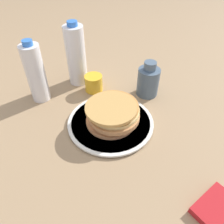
{
  "coord_description": "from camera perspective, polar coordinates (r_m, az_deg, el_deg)",
  "views": [
    {
      "loc": [
        0.1,
        0.52,
        0.54
      ],
      "look_at": [
        -0.0,
        -0.01,
        0.05
      ],
      "focal_mm": 35.0,
      "sensor_mm": 36.0,
      "label": 1
    }
  ],
  "objects": [
    {
      "name": "pancake_stack",
      "position": [
        0.73,
        0.31,
        -0.21
      ],
      "size": [
        0.18,
        0.18,
        0.07
      ],
      "color": "tan",
      "rests_on": "plate"
    },
    {
      "name": "water_bottle_near",
      "position": [
        0.91,
        -9.38,
        14.33
      ],
      "size": [
        0.08,
        0.08,
        0.26
      ],
      "color": "white",
      "rests_on": "ground_plane"
    },
    {
      "name": "water_bottle_mid",
      "position": [
        0.85,
        -19.32,
        9.5
      ],
      "size": [
        0.07,
        0.07,
        0.24
      ],
      "color": "white",
      "rests_on": "ground_plane"
    },
    {
      "name": "ground_plane",
      "position": [
        0.76,
        -0.23,
        -3.5
      ],
      "size": [
        4.0,
        4.0,
        0.0
      ],
      "primitive_type": "plane",
      "color": "#9E7F5B"
    },
    {
      "name": "napkin",
      "position": [
        0.63,
        26.77,
        -22.5
      ],
      "size": [
        0.15,
        0.15,
        0.02
      ],
      "color": "red",
      "rests_on": "ground_plane"
    },
    {
      "name": "plate",
      "position": [
        0.76,
        0.0,
        -2.63
      ],
      "size": [
        0.3,
        0.3,
        0.01
      ],
      "color": "silver",
      "rests_on": "ground_plane"
    },
    {
      "name": "cream_jug",
      "position": [
        0.87,
        9.43,
        8.06
      ],
      "size": [
        0.08,
        0.08,
        0.14
      ],
      "color": "#4C6075",
      "rests_on": "ground_plane"
    },
    {
      "name": "juice_glass",
      "position": [
        0.9,
        -4.81,
        7.53
      ],
      "size": [
        0.07,
        0.07,
        0.07
      ],
      "color": "yellow",
      "rests_on": "ground_plane"
    }
  ]
}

